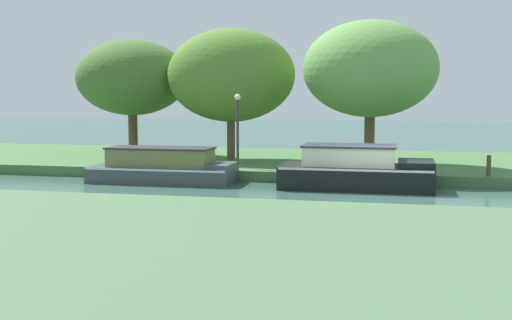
% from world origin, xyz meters
% --- Properties ---
extents(ground_plane, '(120.00, 120.00, 0.00)m').
position_xyz_m(ground_plane, '(0.00, 0.00, 0.00)').
color(ground_plane, '#365A4E').
extents(riverbank_far, '(72.00, 10.00, 0.40)m').
position_xyz_m(riverbank_far, '(0.00, 7.00, 0.20)').
color(riverbank_far, '#446F3C').
rests_on(riverbank_far, ground_plane).
extents(riverbank_near, '(72.00, 10.00, 0.40)m').
position_xyz_m(riverbank_near, '(0.00, -9.00, 0.20)').
color(riverbank_near, '#4B6F47').
rests_on(riverbank_near, ground_plane).
extents(black_barge, '(5.11, 2.19, 1.49)m').
position_xyz_m(black_barge, '(-0.85, 1.20, 0.63)').
color(black_barge, black).
rests_on(black_barge, ground_plane).
extents(slate_narrowboat, '(5.30, 1.85, 1.29)m').
position_xyz_m(slate_narrowboat, '(-7.80, 1.20, 0.55)').
color(slate_narrowboat, '#40474B').
rests_on(slate_narrowboat, ground_plane).
extents(willow_tree_left, '(5.14, 4.75, 5.30)m').
position_xyz_m(willow_tree_left, '(-11.44, 6.97, 3.96)').
color(willow_tree_left, brown).
rests_on(willow_tree_left, riverbank_far).
extents(willow_tree_centre, '(5.56, 3.63, 5.60)m').
position_xyz_m(willow_tree_centre, '(-6.51, 6.00, 4.00)').
color(willow_tree_centre, brown).
rests_on(willow_tree_centre, riverbank_far).
extents(willow_tree_right, '(5.32, 4.62, 5.71)m').
position_xyz_m(willow_tree_right, '(-0.61, 5.18, 4.19)').
color(willow_tree_right, brown).
rests_on(willow_tree_right, riverbank_far).
extents(lamp_post, '(0.24, 0.24, 2.81)m').
position_xyz_m(lamp_post, '(-5.48, 3.11, 2.18)').
color(lamp_post, '#333338').
rests_on(lamp_post, riverbank_far).
extents(mooring_post_near, '(0.15, 0.15, 0.72)m').
position_xyz_m(mooring_post_near, '(3.58, 2.38, 0.76)').
color(mooring_post_near, '#464124').
rests_on(mooring_post_near, riverbank_far).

